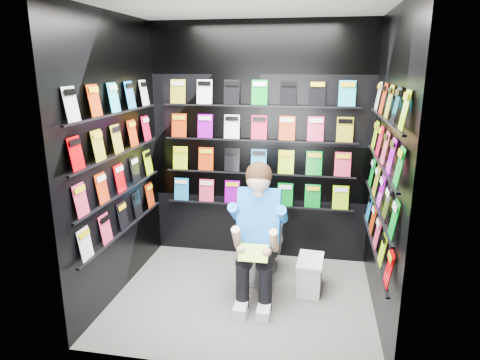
# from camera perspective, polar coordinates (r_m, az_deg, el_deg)

# --- Properties ---
(floor) EXTENTS (2.40, 2.40, 0.00)m
(floor) POSITION_cam_1_polar(r_m,az_deg,el_deg) (4.22, 0.41, -15.41)
(floor) COLOR slate
(floor) RESTS_ON ground
(ceiling) EXTENTS (2.40, 2.40, 0.00)m
(ceiling) POSITION_cam_1_polar(r_m,az_deg,el_deg) (3.66, 0.50, 22.31)
(ceiling) COLOR white
(ceiling) RESTS_ON floor
(wall_back) EXTENTS (2.40, 0.04, 2.60)m
(wall_back) POSITION_cam_1_polar(r_m,az_deg,el_deg) (4.70, 2.60, 4.77)
(wall_back) COLOR black
(wall_back) RESTS_ON floor
(wall_front) EXTENTS (2.40, 0.04, 2.60)m
(wall_front) POSITION_cam_1_polar(r_m,az_deg,el_deg) (2.78, -3.16, -2.49)
(wall_front) COLOR black
(wall_front) RESTS_ON floor
(wall_left) EXTENTS (0.04, 2.00, 2.60)m
(wall_left) POSITION_cam_1_polar(r_m,az_deg,el_deg) (4.11, -16.29, 2.68)
(wall_left) COLOR black
(wall_left) RESTS_ON floor
(wall_right) EXTENTS (0.04, 2.00, 2.60)m
(wall_right) POSITION_cam_1_polar(r_m,az_deg,el_deg) (3.72, 18.98, 1.20)
(wall_right) COLOR black
(wall_right) RESTS_ON floor
(comics_back) EXTENTS (2.10, 0.06, 1.37)m
(comics_back) POSITION_cam_1_polar(r_m,az_deg,el_deg) (4.67, 2.55, 4.77)
(comics_back) COLOR red
(comics_back) RESTS_ON wall_back
(comics_left) EXTENTS (0.06, 1.70, 1.37)m
(comics_left) POSITION_cam_1_polar(r_m,az_deg,el_deg) (4.09, -15.91, 2.74)
(comics_left) COLOR red
(comics_left) RESTS_ON wall_left
(comics_right) EXTENTS (0.06, 1.70, 1.37)m
(comics_right) POSITION_cam_1_polar(r_m,az_deg,el_deg) (3.71, 18.53, 1.30)
(comics_right) COLOR red
(comics_right) RESTS_ON wall_right
(toilet) EXTENTS (0.43, 0.76, 0.73)m
(toilet) POSITION_cam_1_polar(r_m,az_deg,el_deg) (4.47, 3.23, -8.31)
(toilet) COLOR silver
(toilet) RESTS_ON floor
(longbox) EXTENTS (0.24, 0.41, 0.30)m
(longbox) POSITION_cam_1_polar(r_m,az_deg,el_deg) (4.33, 9.28, -12.49)
(longbox) COLOR silver
(longbox) RESTS_ON floor
(longbox_lid) EXTENTS (0.26, 0.43, 0.03)m
(longbox_lid) POSITION_cam_1_polar(r_m,az_deg,el_deg) (4.26, 9.38, -10.53)
(longbox_lid) COLOR silver
(longbox_lid) RESTS_ON longbox
(reader) EXTENTS (0.55, 0.79, 1.43)m
(reader) POSITION_cam_1_polar(r_m,az_deg,el_deg) (3.97, 2.61, -5.02)
(reader) COLOR blue
(reader) RESTS_ON toilet
(held_comic) EXTENTS (0.26, 0.15, 0.11)m
(held_comic) POSITION_cam_1_polar(r_m,az_deg,el_deg) (3.72, 1.81, -9.70)
(held_comic) COLOR green
(held_comic) RESTS_ON reader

